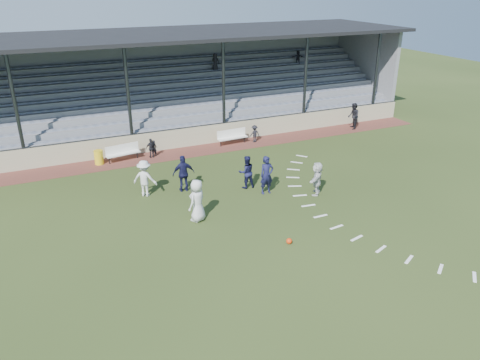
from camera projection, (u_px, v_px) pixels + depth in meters
name	position (u px, v px, depth m)	size (l,w,h in m)	color
ground	(264.00, 229.00, 19.95)	(90.00, 90.00, 0.00)	#2D3B18
cinder_track	(187.00, 152.00, 28.73)	(34.00, 2.00, 0.02)	#592B23
retaining_wall	(181.00, 138.00, 29.38)	(34.00, 0.18, 1.20)	tan
bench_left	(123.00, 151.00, 27.22)	(2.04, 0.78, 0.95)	white
bench_right	(232.00, 135.00, 29.93)	(2.02, 0.56, 0.95)	white
trash_bin	(99.00, 157.00, 26.73)	(0.51, 0.51, 0.82)	yellow
football	(289.00, 241.00, 18.81)	(0.24, 0.24, 0.24)	red
player_white_lead	(197.00, 201.00, 20.31)	(0.94, 0.61, 1.93)	silver
player_navy_lead	(267.00, 175.00, 22.93)	(0.70, 0.46, 1.93)	#15163A
player_navy_mid	(246.00, 172.00, 23.58)	(0.83, 0.65, 1.72)	#15163A
player_white_wing	(145.00, 178.00, 22.68)	(1.18, 0.68, 1.83)	silver
player_navy_wing	(184.00, 173.00, 23.18)	(1.10, 0.46, 1.88)	#15163A
player_white_back	(317.00, 178.00, 22.87)	(1.56, 0.50, 1.68)	silver
official	(353.00, 116.00, 32.82)	(0.89, 0.70, 1.84)	black
sub_left_near	(154.00, 148.00, 27.87)	(0.37, 0.24, 1.00)	black
sub_left_far	(151.00, 148.00, 27.64)	(0.69, 0.29, 1.17)	black
sub_right	(254.00, 134.00, 30.29)	(0.73, 0.42, 1.13)	black
grandstand	(159.00, 97.00, 32.68)	(34.60, 9.00, 6.61)	gray
penalty_arc	(344.00, 211.00, 21.51)	(3.89, 14.63, 0.01)	white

